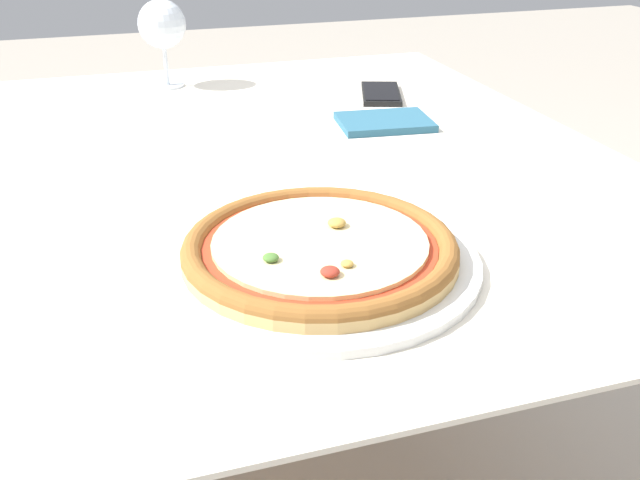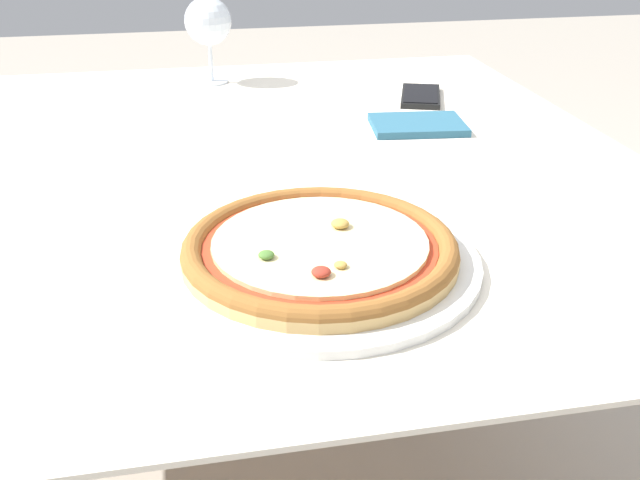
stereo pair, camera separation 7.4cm
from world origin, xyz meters
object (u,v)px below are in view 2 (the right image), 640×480
(dining_table, at_px, (155,211))
(wine_glass_far_left, at_px, (208,23))
(pizza_plate, at_px, (320,251))
(cell_phone, at_px, (421,96))

(dining_table, xyz_separation_m, wine_glass_far_left, (0.11, 0.45, 0.19))
(dining_table, distance_m, pizza_plate, 0.39)
(cell_phone, bearing_deg, dining_table, -151.72)
(dining_table, distance_m, cell_phone, 0.56)
(dining_table, bearing_deg, cell_phone, 28.28)
(wine_glass_far_left, bearing_deg, pizza_plate, -84.92)
(dining_table, bearing_deg, wine_glass_far_left, 75.97)
(cell_phone, bearing_deg, wine_glass_far_left, 152.92)
(pizza_plate, xyz_separation_m, cell_phone, (0.31, 0.59, -0.01))
(dining_table, xyz_separation_m, cell_phone, (0.49, 0.26, 0.08))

